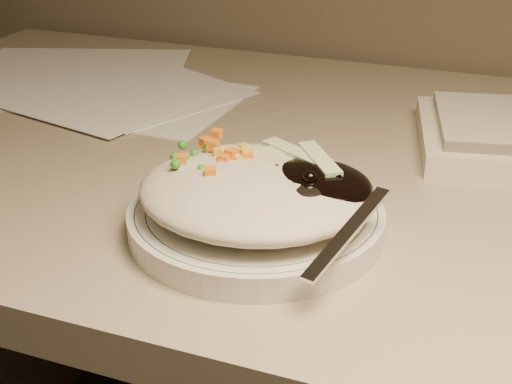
% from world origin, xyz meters
% --- Properties ---
extents(desk, '(1.40, 0.70, 0.74)m').
position_xyz_m(desk, '(0.00, 1.38, 0.54)').
color(desk, gray).
rests_on(desk, ground).
extents(plate, '(0.22, 0.22, 0.02)m').
position_xyz_m(plate, '(-0.06, 1.20, 0.75)').
color(plate, silver).
rests_on(plate, desk).
extents(plate_rim, '(0.20, 0.20, 0.00)m').
position_xyz_m(plate_rim, '(-0.06, 1.20, 0.76)').
color(plate_rim, '#144723').
rests_on(plate_rim, plate).
extents(meal, '(0.21, 0.19, 0.05)m').
position_xyz_m(meal, '(-0.06, 1.19, 0.78)').
color(meal, beige).
rests_on(meal, plate).
extents(papers, '(0.46, 0.37, 0.00)m').
position_xyz_m(papers, '(-0.40, 1.49, 0.74)').
color(papers, white).
rests_on(papers, desk).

